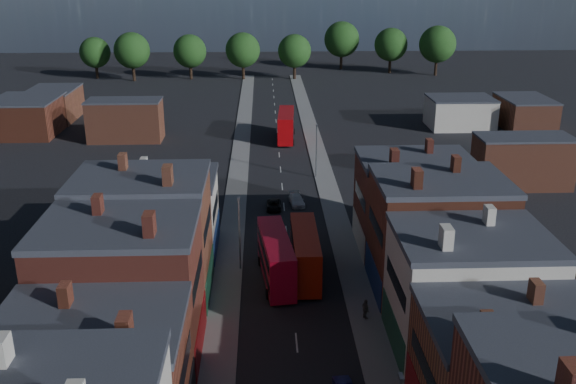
{
  "coord_description": "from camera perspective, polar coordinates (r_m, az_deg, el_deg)",
  "views": [
    {
      "loc": [
        -2.58,
        -30.92,
        30.76
      ],
      "look_at": [
        0.0,
        34.59,
        6.96
      ],
      "focal_mm": 40.0,
      "sensor_mm": 36.0,
      "label": 1
    }
  ],
  "objects": [
    {
      "name": "lamp_post_3",
      "position": [
        94.9,
        2.54,
        4.0
      ],
      "size": [
        0.25,
        0.7,
        8.12
      ],
      "color": "slate",
      "rests_on": "ground"
    },
    {
      "name": "pavement_west",
      "position": [
        86.64,
        -4.7,
        -0.87
      ],
      "size": [
        3.0,
        200.0,
        0.12
      ],
      "primitive_type": "cube",
      "color": "gray",
      "rests_on": "ground"
    },
    {
      "name": "ped_3",
      "position": [
        59.19,
        6.91,
        -10.3
      ],
      "size": [
        0.88,
        1.24,
        1.93
      ],
      "primitive_type": "imported",
      "rotation": [
        0.0,
        0.0,
        1.93
      ],
      "color": "#5A554D",
      "rests_on": "pavement_east"
    },
    {
      "name": "lamp_post_2",
      "position": [
        66.31,
        -4.34,
        -3.24
      ],
      "size": [
        0.25,
        0.7,
        8.12
      ],
      "color": "slate",
      "rests_on": "ground"
    },
    {
      "name": "bus_2",
      "position": [
        116.06,
        -0.18,
        5.99
      ],
      "size": [
        3.5,
        11.92,
        5.09
      ],
      "rotation": [
        0.0,
        0.0,
        -0.06
      ],
      "color": "#B0070B",
      "rests_on": "ground"
    },
    {
      "name": "car_2",
      "position": [
        83.81,
        -1.27,
        -1.17
      ],
      "size": [
        1.95,
        4.08,
        1.12
      ],
      "primitive_type": "imported",
      "rotation": [
        0.0,
        0.0,
        -0.02
      ],
      "color": "black",
      "rests_on": "ground"
    },
    {
      "name": "bus_1",
      "position": [
        65.69,
        1.53,
        -5.43
      ],
      "size": [
        2.85,
        11.18,
        4.83
      ],
      "rotation": [
        0.0,
        0.0,
        -0.0
      ],
      "color": "#AF1D0A",
      "rests_on": "ground"
    },
    {
      "name": "pavement_east",
      "position": [
        87.02,
        3.88,
        -0.75
      ],
      "size": [
        3.0,
        200.0,
        0.12
      ],
      "primitive_type": "cube",
      "color": "gray",
      "rests_on": "ground"
    },
    {
      "name": "bus_0",
      "position": [
        64.74,
        -1.08,
        -5.82
      ],
      "size": [
        3.75,
        11.43,
        4.85
      ],
      "rotation": [
        0.0,
        0.0,
        0.11
      ],
      "color": "#AB0920",
      "rests_on": "ground"
    },
    {
      "name": "car_3",
      "position": [
        85.37,
        0.77,
        -0.71
      ],
      "size": [
        2.28,
        4.51,
        1.26
      ],
      "primitive_type": "imported",
      "rotation": [
        0.0,
        0.0,
        0.12
      ],
      "color": "silver",
      "rests_on": "ground"
    }
  ]
}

